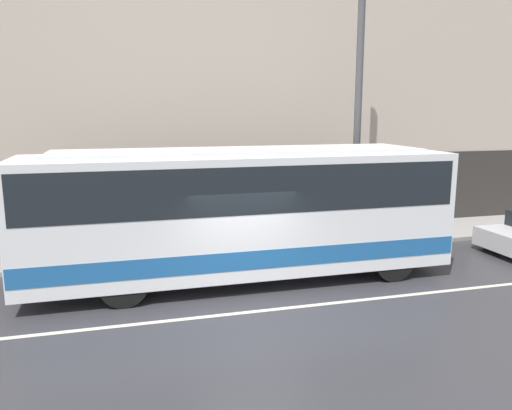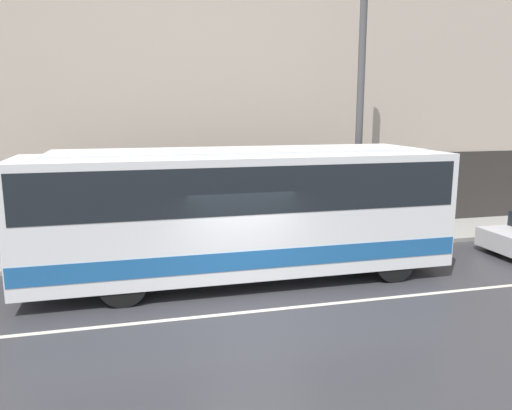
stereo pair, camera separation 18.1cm
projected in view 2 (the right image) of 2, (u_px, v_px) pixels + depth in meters
ground_plane at (252, 312)px, 10.96m from camera, size 60.00×60.00×0.00m
sidewalk at (212, 246)px, 16.07m from camera, size 60.00×2.76×0.13m
building_facade at (202, 79)px, 16.53m from camera, size 60.00×0.35×11.14m
lane_stripe at (252, 312)px, 10.96m from camera, size 54.00×0.14×0.01m
transit_bus at (241, 208)px, 12.73m from camera, size 10.78×2.60×3.40m
utility_pole_near at (360, 111)px, 15.92m from camera, size 0.23×0.23×8.40m
pedestrian_waiting at (119, 222)px, 15.59m from camera, size 0.36×0.36×1.70m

